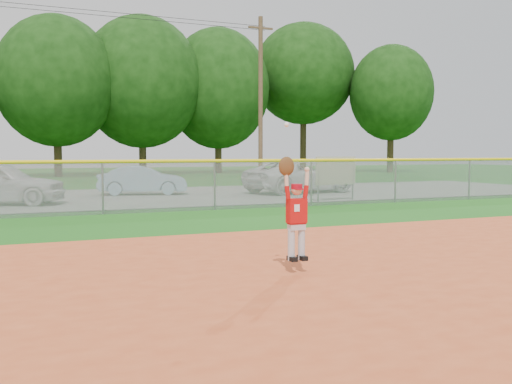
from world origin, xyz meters
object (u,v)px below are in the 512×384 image
sponsor_sign (336,172)px  car_blue (143,180)px  car_white_b (301,176)px  ballplayer (295,209)px

sponsor_sign → car_blue: bearing=135.9°
car_blue → sponsor_sign: (5.78, -5.60, 0.44)m
car_white_b → ballplayer: ballplayer is taller
car_blue → sponsor_sign: sponsor_sign is taller
car_white_b → car_blue: bearing=65.0°
car_blue → car_white_b: car_white_b is taller
ballplayer → sponsor_sign: bearing=56.6°
sponsor_sign → car_white_b: bearing=80.2°
car_blue → car_white_b: 6.66m
car_white_b → ballplayer: size_ratio=2.54×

